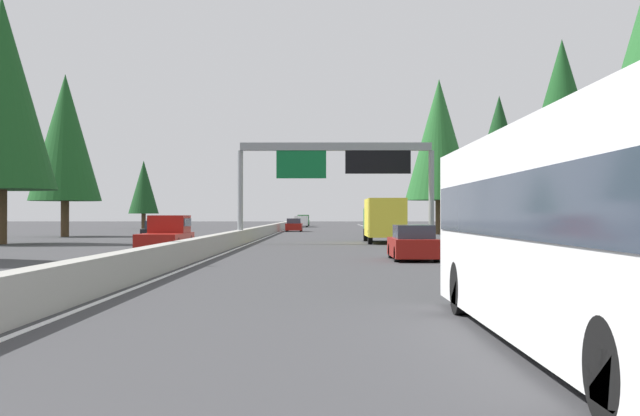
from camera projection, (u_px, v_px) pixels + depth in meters
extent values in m
plane|color=#38383A|center=(259.00, 239.00, 62.73)|extent=(320.00, 320.00, 0.00)
cube|color=#9E9B93|center=(272.00, 229.00, 82.74)|extent=(180.00, 0.56, 0.90)
cube|color=silver|center=(395.00, 235.00, 72.67)|extent=(160.00, 0.16, 0.01)
cube|color=silver|center=(271.00, 235.00, 72.73)|extent=(160.00, 0.16, 0.01)
cylinder|color=gray|center=(240.00, 197.00, 51.48)|extent=(0.36, 0.36, 6.03)
cylinder|color=gray|center=(431.00, 197.00, 51.41)|extent=(0.36, 0.36, 6.03)
cube|color=gray|center=(336.00, 147.00, 51.47)|extent=(0.50, 12.32, 0.50)
cube|color=#0C602D|center=(301.00, 164.00, 51.32)|extent=(0.12, 3.20, 1.90)
cube|color=black|center=(378.00, 162.00, 51.29)|extent=(0.16, 4.20, 1.50)
cube|color=white|center=(590.00, 232.00, 11.14)|extent=(11.50, 2.50, 2.90)
cube|color=#2D3847|center=(590.00, 206.00, 11.14)|extent=(11.04, 2.55, 0.84)
cylinder|color=black|center=(462.00, 288.00, 15.16)|extent=(1.00, 0.30, 1.00)
cylinder|color=black|center=(578.00, 288.00, 15.15)|extent=(1.00, 0.30, 1.00)
cylinder|color=black|center=(617.00, 372.00, 7.11)|extent=(1.00, 0.30, 1.00)
cube|color=maroon|center=(413.00, 247.00, 33.33)|extent=(4.40, 1.80, 0.76)
cube|color=#2D3847|center=(413.00, 232.00, 33.11)|extent=(2.46, 1.51, 0.56)
cylinder|color=black|center=(391.00, 251.00, 34.74)|extent=(0.64, 0.22, 0.64)
cylinder|color=black|center=(427.00, 251.00, 34.73)|extent=(0.64, 0.22, 0.64)
cylinder|color=black|center=(397.00, 254.00, 31.92)|extent=(0.64, 0.22, 0.64)
cylinder|color=black|center=(436.00, 254.00, 31.91)|extent=(0.64, 0.22, 0.64)
cube|color=gold|center=(385.00, 218.00, 52.97)|extent=(6.12, 2.40, 2.50)
cube|color=#2D6B38|center=(380.00, 222.00, 57.22)|extent=(2.38, 2.30, 1.90)
cylinder|color=black|center=(366.00, 235.00, 57.05)|extent=(0.90, 0.28, 0.90)
cylinder|color=black|center=(395.00, 235.00, 57.03)|extent=(0.90, 0.28, 0.90)
cylinder|color=black|center=(370.00, 237.00, 51.27)|extent=(0.90, 0.28, 0.90)
cylinder|color=black|center=(403.00, 237.00, 51.25)|extent=(0.90, 0.28, 0.90)
cube|color=#2D6B38|center=(303.00, 222.00, 131.12)|extent=(5.60, 2.00, 0.70)
cube|color=#2D6B38|center=(303.00, 218.00, 132.14)|extent=(2.24, 1.84, 0.90)
cube|color=#2D3847|center=(303.00, 217.00, 132.14)|extent=(2.02, 1.92, 0.41)
cylinder|color=black|center=(298.00, 224.00, 132.97)|extent=(0.80, 0.28, 0.80)
cylinder|color=black|center=(309.00, 224.00, 132.96)|extent=(0.80, 0.28, 0.80)
cylinder|color=black|center=(298.00, 224.00, 129.28)|extent=(0.80, 0.28, 0.80)
cylinder|color=black|center=(308.00, 224.00, 129.27)|extent=(0.80, 0.28, 0.80)
cube|color=maroon|center=(294.00, 227.00, 89.63)|extent=(4.40, 1.80, 0.76)
cube|color=#2D3847|center=(294.00, 221.00, 89.41)|extent=(2.46, 1.51, 0.56)
cylinder|color=black|center=(288.00, 228.00, 91.04)|extent=(0.64, 0.22, 0.64)
cylinder|color=black|center=(301.00, 228.00, 91.03)|extent=(0.64, 0.22, 0.64)
cylinder|color=black|center=(286.00, 229.00, 88.22)|extent=(0.64, 0.22, 0.64)
cylinder|color=black|center=(301.00, 229.00, 88.21)|extent=(0.64, 0.22, 0.64)
cube|color=white|center=(301.00, 221.00, 120.41)|extent=(5.00, 1.95, 1.44)
cube|color=#2D3847|center=(301.00, 219.00, 118.11)|extent=(0.08, 1.48, 0.56)
cylinder|color=black|center=(296.00, 225.00, 122.11)|extent=(0.70, 0.24, 0.70)
cylinder|color=black|center=(307.00, 225.00, 122.10)|extent=(0.70, 0.24, 0.70)
cylinder|color=black|center=(295.00, 225.00, 118.71)|extent=(0.70, 0.24, 0.70)
cylinder|color=black|center=(307.00, 225.00, 118.70)|extent=(0.70, 0.24, 0.70)
cube|color=black|center=(160.00, 234.00, 56.10)|extent=(4.40, 1.80, 0.76)
cube|color=#2D3847|center=(159.00, 225.00, 55.88)|extent=(2.46, 1.51, 0.56)
cylinder|color=black|center=(153.00, 236.00, 57.51)|extent=(0.64, 0.22, 0.64)
cylinder|color=black|center=(175.00, 236.00, 57.50)|extent=(0.64, 0.22, 0.64)
cylinder|color=black|center=(144.00, 238.00, 54.69)|extent=(0.64, 0.22, 0.64)
cylinder|color=black|center=(167.00, 238.00, 54.69)|extent=(0.64, 0.22, 0.64)
cube|color=maroon|center=(166.00, 240.00, 40.40)|extent=(5.60, 2.00, 0.70)
cube|color=maroon|center=(170.00, 224.00, 41.41)|extent=(2.24, 1.84, 0.90)
cube|color=#2D3847|center=(170.00, 222.00, 41.41)|extent=(2.02, 1.92, 0.41)
cylinder|color=black|center=(156.00, 243.00, 42.25)|extent=(0.80, 0.28, 0.80)
cylinder|color=black|center=(189.00, 243.00, 42.24)|extent=(0.80, 0.28, 0.80)
cylinder|color=black|center=(140.00, 246.00, 38.55)|extent=(0.80, 0.28, 0.80)
cylinder|color=black|center=(176.00, 246.00, 38.54)|extent=(0.80, 0.28, 0.80)
cylinder|color=#4C3823|center=(562.00, 225.00, 44.95)|extent=(0.64, 0.64, 2.60)
cone|color=#194C1E|center=(562.00, 120.00, 45.00)|extent=(5.20, 5.20, 9.22)
cylinder|color=#4C3823|center=(499.00, 223.00, 63.23)|extent=(0.63, 0.63, 2.50)
cone|color=#143D19|center=(499.00, 151.00, 63.28)|extent=(4.99, 4.99, 8.85)
cylinder|color=#4C3823|center=(439.00, 217.00, 76.86)|extent=(0.72, 0.72, 3.30)
cone|color=#236028|center=(439.00, 139.00, 76.92)|extent=(6.59, 6.59, 11.69)
cylinder|color=#4C3823|center=(1.00, 217.00, 51.04)|extent=(0.74, 0.74, 3.50)
cone|color=#194C1E|center=(1.00, 93.00, 51.11)|extent=(7.00, 7.00, 12.41)
cylinder|color=#4C3823|center=(65.00, 219.00, 68.59)|extent=(0.70, 0.70, 3.08)
cone|color=#194C1E|center=(65.00, 137.00, 68.65)|extent=(6.17, 6.17, 10.93)
cylinder|color=#4C3823|center=(144.00, 221.00, 108.44)|extent=(0.58, 0.58, 2.04)
cone|color=#143D19|center=(144.00, 187.00, 108.48)|extent=(4.07, 4.07, 7.22)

